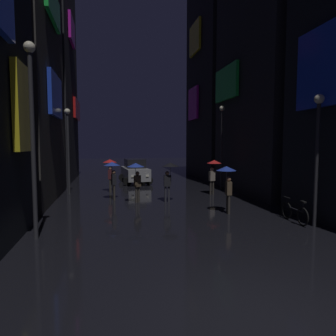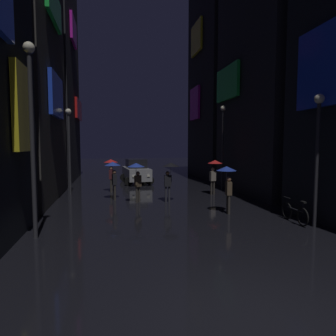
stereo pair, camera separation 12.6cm
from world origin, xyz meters
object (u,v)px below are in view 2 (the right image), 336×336
(bicycle_parked_at_storefront, at_px, (295,213))
(car_distant, at_px, (136,171))
(pedestrian_foreground_right_red, at_px, (214,167))
(pedestrian_foreground_left_blue, at_px, (113,170))
(streetlamp_left_far, at_px, (69,141))
(streetlamp_left_near, at_px, (31,120))
(pedestrian_midstreet_centre_black, at_px, (170,171))
(pedestrian_far_right_blue, at_px, (227,176))
(pedestrian_midstreet_left_red, at_px, (111,166))
(pedestrian_near_crossing_blue, at_px, (137,171))
(streetlamp_right_near, at_px, (318,143))
(streetlamp_right_far, at_px, (223,138))

(bicycle_parked_at_storefront, distance_m, car_distant, 14.26)
(pedestrian_foreground_right_red, height_order, bicycle_parked_at_storefront, pedestrian_foreground_right_red)
(pedestrian_foreground_left_blue, relative_size, car_distant, 0.50)
(car_distant, distance_m, streetlamp_left_far, 6.84)
(streetlamp_left_near, bearing_deg, pedestrian_foreground_right_red, 39.14)
(streetlamp_left_far, bearing_deg, car_distant, 45.69)
(pedestrian_midstreet_centre_black, xyz_separation_m, streetlamp_left_far, (-5.57, 3.62, 1.64))
(streetlamp_left_near, bearing_deg, pedestrian_far_right_blue, 16.22)
(pedestrian_midstreet_left_red, bearing_deg, streetlamp_left_far, -169.29)
(pedestrian_near_crossing_blue, height_order, streetlamp_right_near, streetlamp_right_near)
(pedestrian_midstreet_left_red, height_order, pedestrian_midstreet_centre_black, same)
(pedestrian_midstreet_centre_black, bearing_deg, pedestrian_midstreet_left_red, 126.91)
(pedestrian_foreground_left_blue, distance_m, streetlamp_right_near, 10.29)
(pedestrian_midstreet_centre_black, relative_size, streetlamp_left_far, 0.40)
(pedestrian_foreground_right_red, xyz_separation_m, pedestrian_foreground_left_blue, (-6.13, -0.61, 0.00))
(pedestrian_foreground_right_red, xyz_separation_m, car_distant, (-4.27, 6.33, -0.74))
(pedestrian_foreground_left_blue, height_order, car_distant, pedestrian_foreground_left_blue)
(pedestrian_midstreet_left_red, xyz_separation_m, streetlamp_left_near, (-2.50, -9.33, 2.22))
(pedestrian_midstreet_left_red, height_order, streetlamp_left_far, streetlamp_left_far)
(pedestrian_near_crossing_blue, bearing_deg, bicycle_parked_at_storefront, -41.98)
(pedestrian_far_right_blue, relative_size, streetlamp_right_near, 0.43)
(pedestrian_foreground_right_red, height_order, streetlamp_left_near, streetlamp_left_near)
(car_distant, height_order, streetlamp_right_near, streetlamp_right_near)
(bicycle_parked_at_storefront, bearing_deg, pedestrian_midstreet_left_red, 127.71)
(streetlamp_right_far, bearing_deg, pedestrian_foreground_left_blue, -161.24)
(car_distant, bearing_deg, bicycle_parked_at_storefront, -68.94)
(pedestrian_foreground_right_red, bearing_deg, streetlamp_right_near, -80.66)
(pedestrian_midstreet_left_red, height_order, streetlamp_right_near, streetlamp_right_near)
(pedestrian_near_crossing_blue, xyz_separation_m, pedestrian_far_right_blue, (3.77, -3.14, 0.00))
(pedestrian_midstreet_centre_black, bearing_deg, streetlamp_right_far, 40.45)
(pedestrian_foreground_left_blue, xyz_separation_m, streetlamp_right_near, (7.39, -7.02, 1.47))
(streetlamp_right_far, xyz_separation_m, streetlamp_right_near, (0.00, -9.53, -0.41))
(pedestrian_foreground_right_red, xyz_separation_m, pedestrian_midstreet_centre_black, (-3.17, -1.88, 0.00))
(pedestrian_foreground_left_blue, relative_size, bicycle_parked_at_storefront, 1.16)
(pedestrian_far_right_blue, relative_size, car_distant, 0.50)
(streetlamp_right_far, height_order, streetlamp_left_far, streetlamp_right_far)
(pedestrian_foreground_left_blue, xyz_separation_m, car_distant, (1.86, 6.94, -0.74))
(pedestrian_midstreet_centre_black, distance_m, pedestrian_far_right_blue, 3.64)
(streetlamp_left_far, bearing_deg, streetlamp_right_far, 0.88)
(car_distant, xyz_separation_m, streetlamp_left_far, (-4.48, -4.59, 2.38))
(streetlamp_left_far, bearing_deg, pedestrian_near_crossing_blue, -42.60)
(pedestrian_foreground_left_blue, xyz_separation_m, streetlamp_left_far, (-2.61, 2.35, 1.64))
(pedestrian_foreground_left_blue, distance_m, pedestrian_midstreet_centre_black, 3.22)
(pedestrian_midstreet_left_red, relative_size, pedestrian_midstreet_centre_black, 1.00)
(pedestrian_foreground_right_red, height_order, streetlamp_left_far, streetlamp_left_far)
(pedestrian_foreground_left_blue, bearing_deg, streetlamp_left_far, 138.00)
(pedestrian_foreground_left_blue, bearing_deg, streetlamp_left_near, -111.90)
(pedestrian_foreground_left_blue, bearing_deg, streetlamp_right_near, -43.53)
(streetlamp_right_far, relative_size, streetlamp_left_near, 0.90)
(pedestrian_midstreet_left_red, bearing_deg, bicycle_parked_at_storefront, -52.29)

